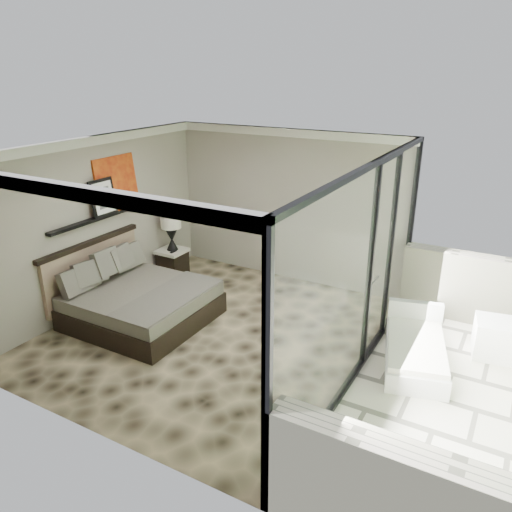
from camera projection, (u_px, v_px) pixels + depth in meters
The scene contains 14 objects.
floor at pixel (213, 332), 7.62m from camera, with size 5.00×5.00×0.00m, color black.
ceiling at pixel (207, 148), 6.62m from camera, with size 4.50×5.00×0.02m, color silver.
back_wall at pixel (287, 206), 9.14m from camera, with size 4.50×0.02×2.80m, color gray.
left_wall at pixel (97, 223), 8.15m from camera, with size 0.02×5.00×2.80m, color gray.
glass_wall at pixel (363, 277), 6.09m from camera, with size 0.08×5.00×2.80m, color white.
terrace_slab at pixel (476, 414), 5.92m from camera, with size 3.00×5.00×0.12m, color #BAB59F.
picture_ledge at pixel (104, 216), 8.17m from camera, with size 0.12×2.20×0.05m, color black.
bed at pixel (136, 300), 7.91m from camera, with size 2.03×1.97×1.12m.
nightstand at pixel (173, 262), 9.64m from camera, with size 0.50×0.50×0.50m, color black.
table_lamp at pixel (171, 227), 9.38m from camera, with size 0.38×0.38×0.70m.
abstract_canvas at pixel (117, 183), 8.31m from camera, with size 0.04×0.90×0.90m, color #A10D0F.
framed_print at pixel (103, 197), 8.03m from camera, with size 0.03×0.50×0.60m, color black.
ottoman at pixel (494, 338), 6.93m from camera, with size 0.53×0.53×0.53m, color white.
lounger at pixel (415, 350), 6.79m from camera, with size 1.14×1.69×0.60m.
Camera 1 is at (3.87, -5.51, 3.81)m, focal length 35.00 mm.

